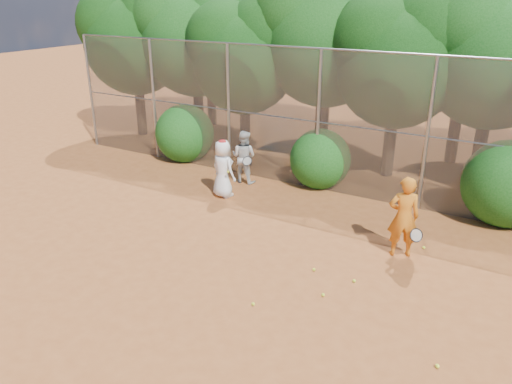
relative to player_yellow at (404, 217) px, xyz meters
The scene contains 23 objects.
ground 4.05m from the player_yellow, 124.66° to the right, with size 80.00×80.00×0.00m, color #974E22.
fence_back 3.80m from the player_yellow, 130.59° to the left, with size 20.05×0.09×4.03m.
tree_0 12.99m from the player_yellow, 157.69° to the left, with size 4.38×3.81×6.00m.
tree_1 11.09m from the player_yellow, 150.02° to the left, with size 4.64×4.03×6.35m.
tree_2 8.54m from the player_yellow, 145.54° to the left, with size 3.99×3.47×5.47m.
tree_3 7.81m from the player_yellow, 126.74° to the left, with size 4.89×4.26×6.70m.
tree_4 5.99m from the player_yellow, 108.69° to the left, with size 4.19×3.64×5.73m.
tree_5 6.64m from the player_yellow, 81.99° to the left, with size 4.51×3.92×6.17m.
tree_9 13.16m from the player_yellow, 143.26° to the left, with size 4.83×4.20×6.62m.
tree_10 10.07m from the player_yellow, 123.57° to the left, with size 5.15×4.48×7.06m.
tree_11 8.08m from the player_yellow, 91.42° to the left, with size 4.64×4.03×6.35m.
bush_0 8.79m from the player_yellow, 159.66° to the left, with size 2.00×2.00×2.00m, color #124B12.
bush_1 4.46m from the player_yellow, 136.69° to the left, with size 1.80×1.80×1.80m, color #124B12.
bush_2 3.53m from the player_yellow, 60.10° to the left, with size 2.20×2.20×2.20m, color #124B12.
player_yellow is the anchor object (origin of this frame).
player_teen 5.33m from the player_yellow, behind, with size 0.91×0.71×1.66m.
player_white 5.76m from the player_yellow, 158.02° to the left, with size 0.86×0.73×1.60m.
ball_0 2.66m from the player_yellow, 109.19° to the right, with size 0.07×0.07×0.07m, color #D4EE2B.
ball_1 1.88m from the player_yellow, 106.58° to the right, with size 0.07×0.07×0.07m, color #D4EE2B.
ball_2 3.87m from the player_yellow, 119.10° to the right, with size 0.07×0.07×0.07m, color #D4EE2B.
ball_3 3.71m from the player_yellow, 65.82° to the right, with size 0.07×0.07×0.07m, color #D4EE2B.
ball_4 2.27m from the player_yellow, 130.20° to the right, with size 0.07×0.07×0.07m, color #D4EE2B.
ball_5 1.11m from the player_yellow, 51.85° to the left, with size 0.07×0.07×0.07m, color #D4EE2B.
Camera 1 is at (4.35, -6.78, 5.45)m, focal length 35.00 mm.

